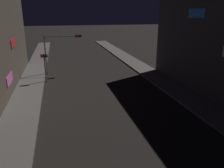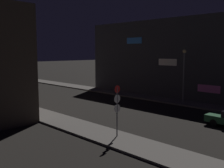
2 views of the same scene
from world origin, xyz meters
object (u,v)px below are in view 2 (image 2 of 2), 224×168
(traffic_light_overhead, at_px, (18,69))
(traffic_light_left_kerb, at_px, (18,82))
(street_lamp_near_block, at_px, (184,69))
(sign_pole_left, at_px, (117,106))

(traffic_light_overhead, xyz_separation_m, traffic_light_left_kerb, (-1.89, -3.68, -1.36))
(street_lamp_near_block, bearing_deg, traffic_light_left_kerb, 130.11)
(traffic_light_left_kerb, relative_size, sign_pole_left, 0.92)
(traffic_light_overhead, xyz_separation_m, sign_pole_left, (-3.31, -22.36, -1.46))
(traffic_light_overhead, distance_m, traffic_light_left_kerb, 4.36)
(traffic_light_overhead, height_order, sign_pole_left, traffic_light_overhead)
(traffic_light_overhead, relative_size, traffic_light_left_kerb, 1.52)
(traffic_light_left_kerb, relative_size, street_lamp_near_block, 0.54)
(sign_pole_left, relative_size, street_lamp_near_block, 0.59)
(traffic_light_overhead, distance_m, sign_pole_left, 22.65)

